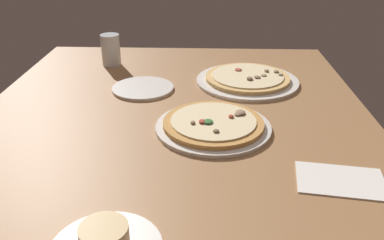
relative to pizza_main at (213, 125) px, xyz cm
name	(u,v)px	position (x,y,z in cm)	size (l,w,h in cm)	color
dining_table	(171,139)	(-2.29, 10.93, -3.18)	(150.00, 110.00, 4.00)	#996B42
pizza_main	(213,125)	(0.00, 0.00, 0.00)	(29.88, 29.88, 3.38)	silver
pizza_side	(247,79)	(33.78, -11.60, -0.04)	(33.73, 33.73, 3.39)	silver
water_glass	(111,51)	(50.04, 37.21, 4.01)	(6.84, 6.84, 11.36)	silver
side_plate	(143,88)	(26.16, 22.15, -0.73)	(19.54, 19.54, 0.90)	silver
paper_menu	(341,180)	(-22.45, -26.21, -1.03)	(11.69, 17.92, 0.30)	white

